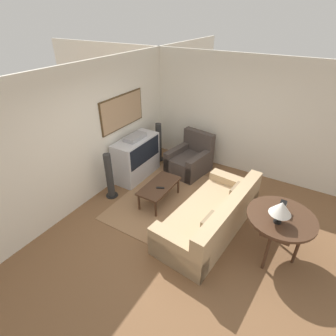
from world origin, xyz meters
The scene contains 14 objects.
ground_plane centered at (0.00, 0.00, 0.00)m, with size 12.00×12.00×0.00m, color brown.
wall_back centered at (0.02, 2.13, 1.35)m, with size 12.00×0.10×2.70m.
wall_right centered at (2.63, 0.00, 1.35)m, with size 0.06×12.00×2.70m.
area_rug centered at (0.63, 0.78, 0.01)m, with size 2.48×1.55×0.01m.
tv centered at (1.06, 1.78, 0.50)m, with size 1.18×0.53×1.06m.
couch centered at (0.30, -0.45, 0.29)m, with size 2.32×1.19×0.81m.
armchair centered at (1.90, 0.81, 0.30)m, with size 1.07×0.94×0.95m.
coffee_table centered at (0.50, 0.79, 0.36)m, with size 0.98×0.49×0.41m.
console_table centered at (0.29, -1.53, 0.74)m, with size 1.02×1.02×0.81m.
table_lamp centered at (0.12, -1.49, 1.07)m, with size 0.31×0.31×0.37m.
mantel_clock centered at (0.40, -1.49, 0.89)m, with size 0.15×0.10×0.17m.
remote centered at (0.42, 0.72, 0.42)m, with size 0.11×0.16×0.02m.
speaker_tower_left centered at (0.13, 1.78, 0.48)m, with size 0.25×0.25×1.01m.
speaker_tower_right centered at (2.00, 1.78, 0.48)m, with size 0.25×0.25×1.01m.
Camera 1 is at (-3.12, -1.60, 3.46)m, focal length 28.00 mm.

